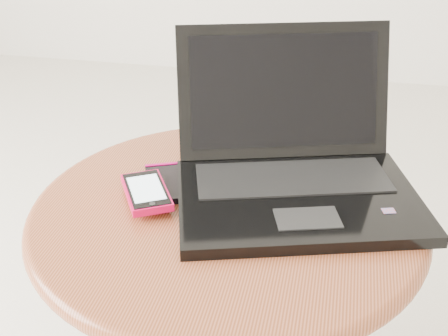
# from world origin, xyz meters

# --- Properties ---
(table) EXTENTS (0.58, 0.58, 0.46)m
(table) POSITION_xyz_m (0.11, 0.11, 0.36)
(table) COLOR brown
(table) RESTS_ON ground
(laptop) EXTENTS (0.42, 0.40, 0.22)m
(laptop) POSITION_xyz_m (0.20, 0.18, 0.50)
(laptop) COLOR black
(laptop) RESTS_ON table
(phone_black) EXTENTS (0.10, 0.13, 0.01)m
(phone_black) POSITION_xyz_m (0.01, 0.15, 0.47)
(phone_black) COLOR black
(phone_black) RESTS_ON table
(phone_pink) EXTENTS (0.11, 0.12, 0.01)m
(phone_pink) POSITION_xyz_m (-0.01, 0.10, 0.48)
(phone_pink) COLOR #CF0641
(phone_pink) RESTS_ON phone_black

